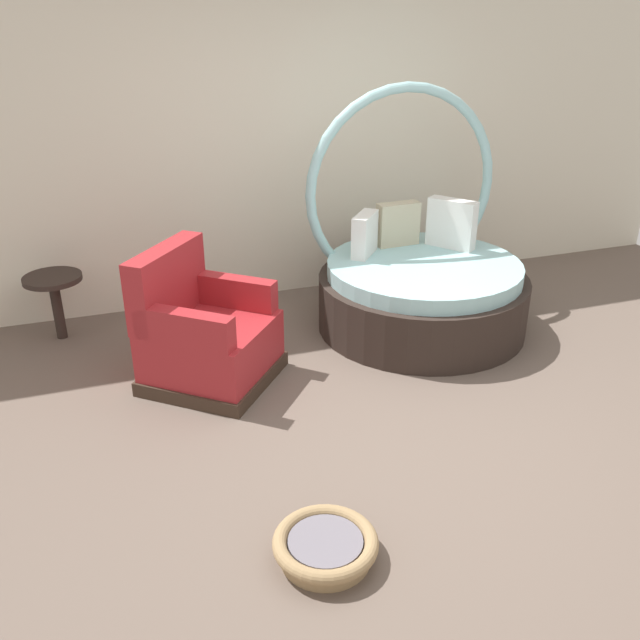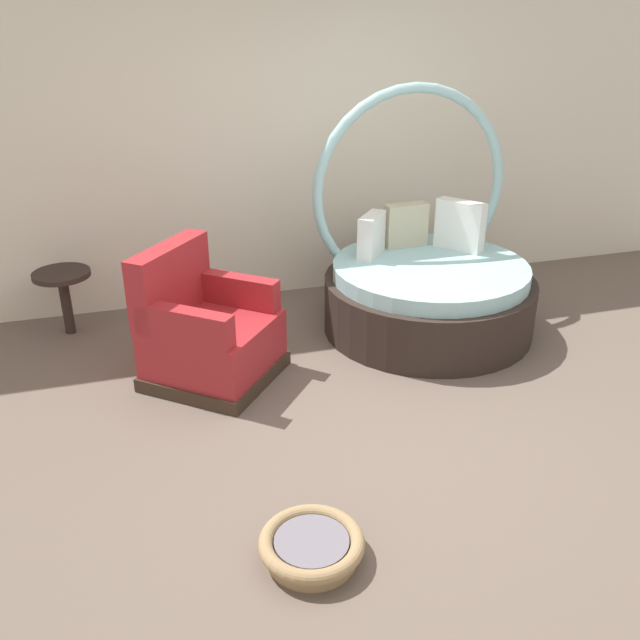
# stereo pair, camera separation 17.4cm
# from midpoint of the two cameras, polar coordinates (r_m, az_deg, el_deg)

# --- Properties ---
(ground_plane) EXTENTS (8.00, 8.00, 0.02)m
(ground_plane) POSITION_cam_midpoint_polar(r_m,az_deg,el_deg) (4.37, 4.90, -8.99)
(ground_plane) COLOR #66564C
(back_wall) EXTENTS (8.00, 0.12, 3.04)m
(back_wall) POSITION_cam_midpoint_polar(r_m,az_deg,el_deg) (5.99, -4.22, 16.27)
(back_wall) COLOR silver
(back_wall) RESTS_ON ground_plane
(round_daybed) EXTENTS (1.67, 1.67, 1.87)m
(round_daybed) POSITION_cam_midpoint_polar(r_m,az_deg,el_deg) (5.58, 7.36, 3.28)
(round_daybed) COLOR #2D231E
(round_daybed) RESTS_ON ground_plane
(red_armchair) EXTENTS (1.12, 1.12, 0.94)m
(red_armchair) POSITION_cam_midpoint_polar(r_m,az_deg,el_deg) (4.80, -10.63, -1.34)
(red_armchair) COLOR #38281E
(red_armchair) RESTS_ON ground_plane
(pet_basket) EXTENTS (0.51, 0.51, 0.13)m
(pet_basket) POSITION_cam_midpoint_polar(r_m,az_deg,el_deg) (3.44, -1.07, -18.27)
(pet_basket) COLOR #9E7F56
(pet_basket) RESTS_ON ground_plane
(side_table) EXTENTS (0.44, 0.44, 0.52)m
(side_table) POSITION_cam_midpoint_polar(r_m,az_deg,el_deg) (5.69, -22.04, 2.52)
(side_table) COLOR #2D231E
(side_table) RESTS_ON ground_plane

